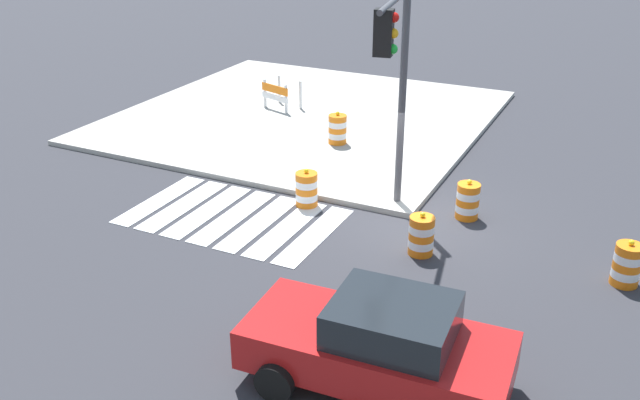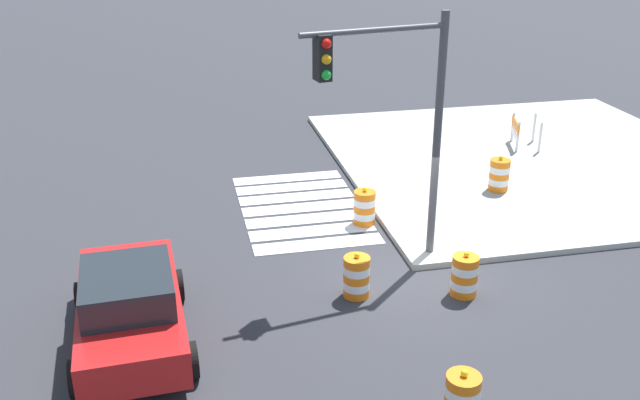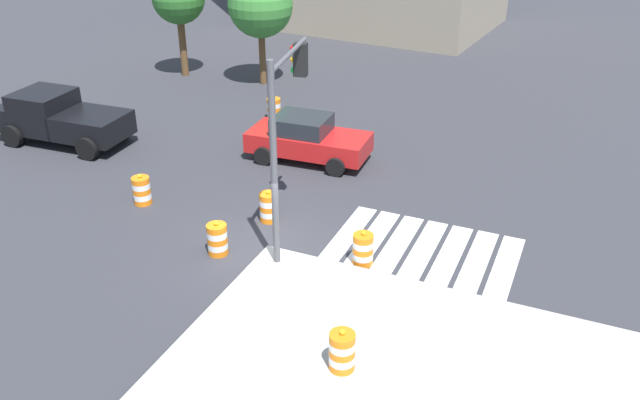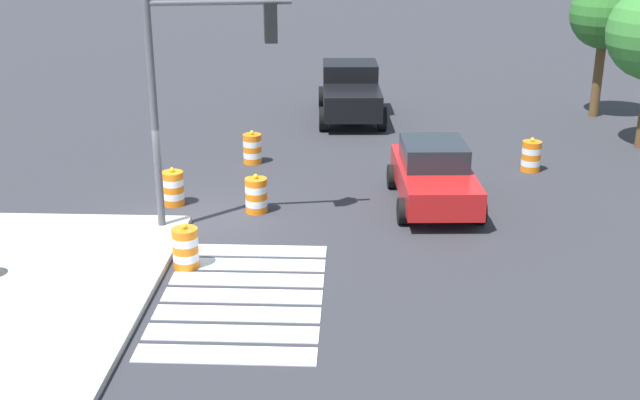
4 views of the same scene
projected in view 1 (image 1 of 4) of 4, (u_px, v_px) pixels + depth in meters
The scene contains 11 objects.
ground_plane at pixel (411, 220), 17.01m from camera, with size 120.00×120.00×0.00m, color #2D2D33.
sidewalk_corner at pixel (305, 116), 24.27m from camera, with size 12.00×12.00×0.15m, color #ADA89E.
crosswalk_stripes at pixel (233, 217), 17.14m from camera, with size 5.10×3.20×0.02m.
sports_car at pixel (380, 345), 11.09m from camera, with size 4.39×2.32×1.63m.
traffic_barrel_near_corner at pixel (307, 189), 17.56m from camera, with size 0.56×0.56×1.02m.
traffic_barrel_crosswalk_end at pixel (421, 235), 15.28m from camera, with size 0.56×0.56×1.02m.
traffic_barrel_median_far at pixel (627, 265), 14.12m from camera, with size 0.56×0.56×1.02m.
traffic_barrel_far_curb at pixel (468, 201), 16.92m from camera, with size 0.56×0.56×1.02m.
traffic_barrel_on_sidewalk at pixel (337, 129), 21.36m from camera, with size 0.56×0.56×1.02m.
construction_barricade at pixel (278, 93), 24.56m from camera, with size 1.41×1.12×1.00m.
traffic_light_pole at pixel (396, 65), 15.11m from camera, with size 0.86×3.25×5.50m.
Camera 1 is at (-4.68, 14.69, 7.55)m, focal length 38.99 mm.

